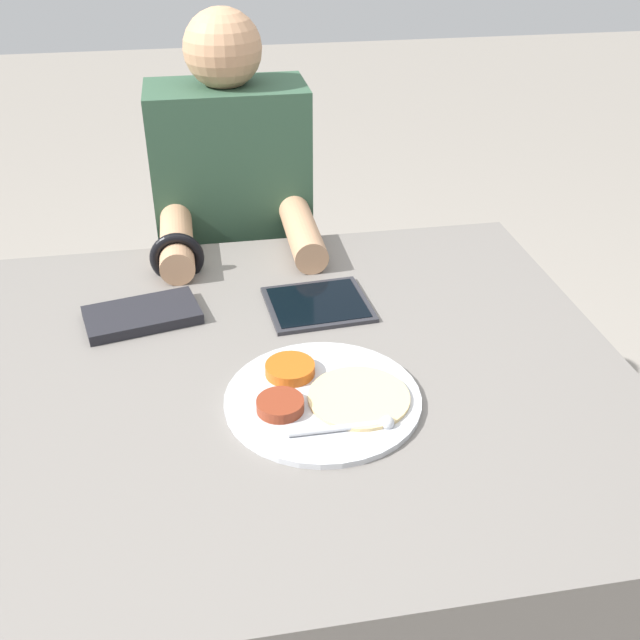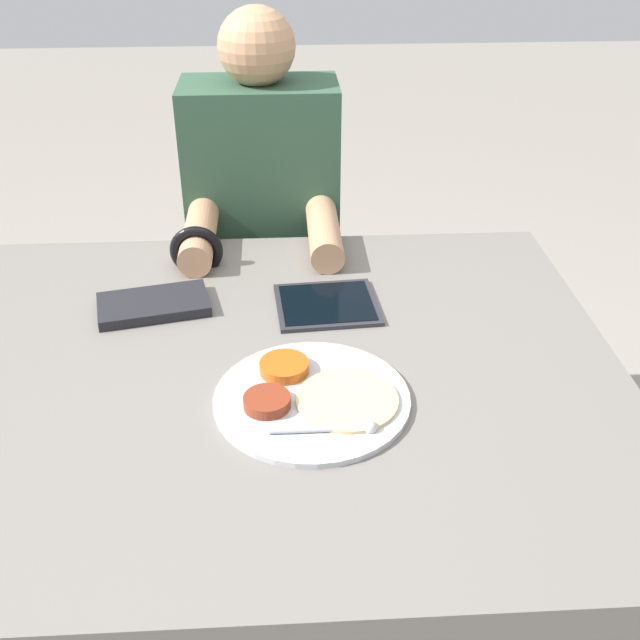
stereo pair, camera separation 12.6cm
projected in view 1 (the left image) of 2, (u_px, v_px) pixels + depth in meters
ground_plane at (270, 639)px, 1.61m from camera, size 12.00×12.00×0.00m
dining_table at (263, 522)px, 1.43m from camera, size 1.25×1.00×0.71m
thali_tray at (322, 397)px, 1.17m from camera, size 0.31×0.31×0.03m
red_notebook at (142, 316)px, 1.38m from camera, size 0.22×0.16×0.02m
tablet_device at (318, 304)px, 1.42m from camera, size 0.20×0.18×0.01m
person_diner at (237, 271)px, 1.88m from camera, size 0.37×0.46×1.17m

